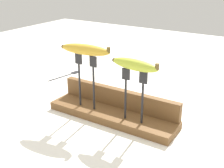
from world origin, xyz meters
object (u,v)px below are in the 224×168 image
at_px(banana_chunk_near, 132,99).
at_px(fork_fallen_near, 68,74).
at_px(banana_raised_left, 85,50).
at_px(fork_stand_right, 134,91).
at_px(fork_stand_left, 86,77).
at_px(banana_raised_right, 135,65).

bearing_deg(banana_chunk_near, fork_fallen_near, 163.43).
xyz_separation_m(banana_raised_left, fork_fallen_near, (-0.32, 0.27, -0.23)).
bearing_deg(fork_stand_right, fork_stand_left, 180.00).
relative_size(fork_stand_left, banana_raised_left, 1.03).
relative_size(fork_stand_left, banana_raised_right, 1.15).
xyz_separation_m(fork_stand_right, banana_raised_left, (-0.18, -0.00, 0.10)).
height_order(banana_raised_left, banana_raised_right, banana_raised_left).
bearing_deg(banana_chunk_near, fork_stand_right, -60.08).
height_order(fork_stand_right, banana_chunk_near, fork_stand_right).
relative_size(fork_stand_left, fork_fallen_near, 1.06).
bearing_deg(banana_raised_right, banana_chunk_near, 119.89).
bearing_deg(banana_chunk_near, fork_stand_left, -123.55).
xyz_separation_m(banana_raised_right, fork_fallen_near, (-0.50, 0.27, -0.21)).
relative_size(banana_raised_left, fork_fallen_near, 1.04).
xyz_separation_m(banana_raised_left, banana_raised_right, (0.18, 0.00, -0.02)).
bearing_deg(fork_stand_left, banana_chunk_near, 56.45).
distance_m(fork_stand_right, banana_raised_right, 0.08).
distance_m(banana_raised_right, banana_chunk_near, 0.26).
relative_size(fork_stand_right, banana_raised_right, 1.03).
xyz_separation_m(fork_stand_left, banana_chunk_near, (0.10, 0.15, -0.12)).
xyz_separation_m(banana_raised_left, banana_chunk_near, (0.10, 0.15, -0.21)).
relative_size(fork_stand_left, banana_chunk_near, 3.03).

